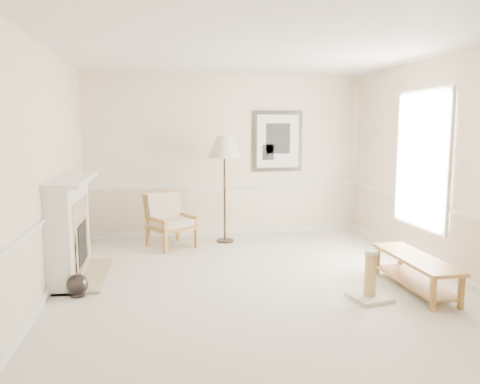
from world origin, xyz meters
The scene contains 8 objects.
ground centered at (0.00, 0.00, 0.00)m, with size 5.50×5.50×0.00m, color silver.
room centered at (0.14, 0.08, 1.87)m, with size 5.04×5.54×2.92m.
fireplace centered at (-2.34, 0.60, 0.64)m, with size 0.64×1.64×1.31m.
floor_vase centered at (-2.15, -0.19, 0.13)m, with size 0.25×0.25×0.73m.
armchair centered at (-1.06, 2.04, 0.47)m, with size 0.92×0.94×0.87m.
floor_lamp centered at (-0.11, 2.15, 1.57)m, with size 0.57×0.57×1.80m.
bench centered at (1.82, -0.63, 0.27)m, with size 0.44×1.44×0.41m.
scratching_post centered at (1.14, -0.86, 0.18)m, with size 0.47×0.47×0.57m.
Camera 1 is at (-1.16, -5.64, 1.93)m, focal length 35.00 mm.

